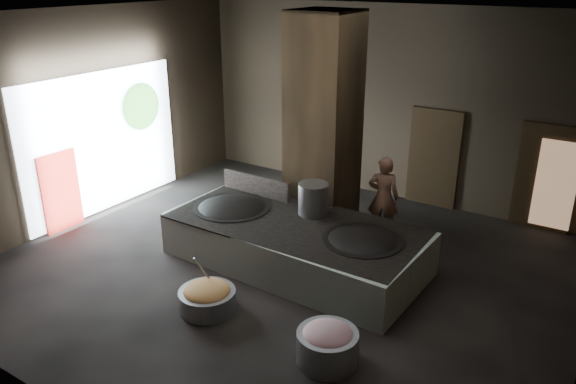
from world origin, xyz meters
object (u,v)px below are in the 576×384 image
Objects in this scene: stock_pot at (313,199)px; wok_left at (232,211)px; meat_basin at (327,347)px; hearth_platform at (295,243)px; wok_right at (363,244)px; cook at (383,197)px; veg_basin at (207,300)px.

wok_left is at bearing -158.20° from stock_pot.
meat_basin is (1.87, -2.74, -0.89)m from stock_pot.
wok_right reaches higher than hearth_platform.
cook reaches higher than meat_basin.
veg_basin is at bearing 177.72° from meat_basin.
wok_left is at bearing 24.81° from cook.
stock_pot is 2.85m from veg_basin.
meat_basin is at bearing -55.78° from stock_pot.
cook is at bearing 103.84° from wok_right.
wok_left is at bearing 117.74° from veg_basin.
wok_right is at bearing 87.72° from cook.
stock_pot is at bearing 158.96° from wok_right.
wok_left is 2.80m from wok_right.
meat_basin is (1.92, -2.19, -0.17)m from hearth_platform.
meat_basin is at bearing -32.50° from wok_left.
wok_left is at bearing -176.13° from hearth_platform.
veg_basin is at bearing -128.60° from wok_right.
wok_left is 1.66m from stock_pot.
stock_pot is 3.44m from meat_basin.
hearth_platform reaches higher than meat_basin.
wok_right is at bearing 2.05° from wok_left.
wok_right is at bearing -21.04° from stock_pot.
veg_basin is (1.08, -2.05, -0.58)m from wok_left.
meat_basin is at bearing 87.90° from cook.
wok_right is (1.35, 0.05, 0.34)m from hearth_platform.
wok_right is at bearing 104.17° from meat_basin.
wok_left reaches higher than meat_basin.
cook is at bearing 59.73° from stock_pot.
wok_right reaches higher than veg_basin.
veg_basin is (-0.37, -2.10, -0.24)m from hearth_platform.
hearth_platform is 3.17× the size of wok_left.
cook is at bearing 67.86° from hearth_platform.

